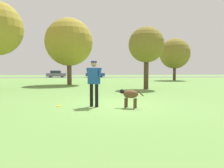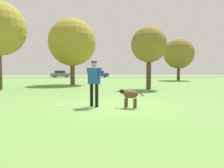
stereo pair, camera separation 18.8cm
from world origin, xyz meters
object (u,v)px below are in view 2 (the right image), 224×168
Objects in this scene: person at (94,79)px; tree_far_right at (179,54)px; dog at (130,95)px; tree_near_right at (149,45)px; parked_car_grey at (61,74)px; parked_car_blue at (99,74)px; frisbee at (60,106)px; tree_mid_center at (72,42)px.

person is 24.70m from tree_far_right.
tree_near_right reaches higher than dog.
parked_car_grey reaches higher than parked_car_blue.
frisbee is 0.04× the size of tree_mid_center.
tree_mid_center reaches higher than tree_near_right.
person is 0.45× the size of parked_car_blue.
dog is at bearing 20.34° from person.
tree_near_right is 29.07m from parked_car_blue.
tree_far_right is at bearing 30.40° from tree_mid_center.
frisbee is 0.04× the size of tree_far_right.
person reaches higher than frisbee.
tree_far_right is at bearing 97.83° from person.
dog is 0.19× the size of tree_near_right.
tree_far_right is (14.01, 8.22, -0.36)m from tree_mid_center.
frisbee is 36.27m from parked_car_blue.
person reaches higher than dog.
frisbee is at bearing 18.77° from dog.
parked_car_grey is (-10.89, 29.01, -2.65)m from tree_near_right.
person is 37.29m from parked_car_grey.
parked_car_blue is at bearing 96.04° from tree_near_right.
dog is at bearing -86.85° from parked_car_blue.
person is at bearing -118.21° from tree_near_right.
frisbee is 13.65m from tree_mid_center.
tree_far_right is at bearing 57.95° from frisbee.
tree_near_right is (-7.79, -13.81, -0.47)m from tree_far_right.
tree_mid_center reaches higher than dog.
tree_mid_center reaches higher than person.
tree_far_right reaches higher than dog.
frisbee is (-2.72, 0.66, -0.49)m from dog.
tree_far_right is 18.75m from parked_car_blue.
dog is at bearing -78.37° from parked_car_grey.
parked_car_grey reaches higher than frisbee.
tree_mid_center is 24.13m from parked_car_grey.
tree_mid_center reaches higher than parked_car_blue.
tree_mid_center is (-3.45, 13.65, 3.66)m from dog.
frisbee is 0.07× the size of parked_car_grey.
tree_mid_center is 8.41m from tree_near_right.
parked_car_grey is at bearing 101.29° from tree_mid_center.
person is 36.46m from parked_car_blue.
tree_near_right reaches higher than person.
tree_mid_center is at bearing -95.06° from parked_car_blue.
tree_mid_center is 1.64× the size of parked_car_blue.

